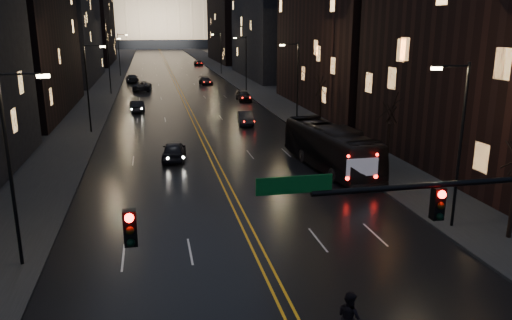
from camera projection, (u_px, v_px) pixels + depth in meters
road at (167, 65)px, 138.51m from camera, size 20.00×320.00×0.02m
sidewalk_left at (115, 65)px, 135.70m from camera, size 8.00×320.00×0.16m
sidewalk_right at (217, 64)px, 141.28m from camera, size 8.00×320.00×0.16m
center_line at (167, 65)px, 138.51m from camera, size 0.62×320.00×0.01m
building_left_far at (61, 29)px, 95.83m from camera, size 12.00×34.00×20.00m
building_left_dist at (88, 20)px, 140.62m from camera, size 12.00×40.00×24.00m
building_right_mid at (273, 14)px, 103.41m from camera, size 12.00×34.00×26.00m
building_right_dist at (235, 24)px, 149.26m from camera, size 12.00×40.00×22.00m
capitol at (156, 11)px, 247.32m from camera, size 90.00×50.00×58.50m
traffic_signal at (506, 213)px, 15.60m from camera, size 17.29×0.45×7.00m
streetlamp_right_near at (458, 138)px, 26.03m from camera, size 2.13×0.25×9.00m
streetlamp_left_near at (13, 160)px, 21.72m from camera, size 2.13×0.25×9.00m
streetlamp_right_mid at (296, 79)px, 54.36m from camera, size 2.13×0.25×9.00m
streetlamp_left_mid at (89, 84)px, 50.05m from camera, size 2.13×0.25×9.00m
streetlamp_right_far at (245, 60)px, 82.68m from camera, size 2.13×0.25×9.00m
streetlamp_left_far at (110, 62)px, 78.37m from camera, size 2.13×0.25×9.00m
streetlamp_right_dist at (220, 51)px, 111.01m from camera, size 2.13×0.25×9.00m
streetlamp_left_dist at (120, 52)px, 106.70m from camera, size 2.13×0.25×9.00m
tree_right_mid at (390, 110)px, 37.94m from camera, size 2.40×2.40×6.65m
tree_right_far at (321, 86)px, 53.05m from camera, size 2.40×2.40×6.65m
bus at (330, 147)px, 38.27m from camera, size 4.04×12.40×3.39m
oncoming_car_a at (174, 151)px, 41.10m from camera, size 2.36×4.75×1.55m
oncoming_car_b at (137, 106)px, 63.84m from camera, size 2.02×4.63×1.48m
oncoming_car_c at (142, 86)px, 84.08m from camera, size 3.26×6.14×1.64m
oncoming_car_d at (132, 78)px, 96.20m from camera, size 2.80×5.62×1.57m
receding_car_a at (245, 118)px, 55.58m from camera, size 2.02×4.63×1.48m
receding_car_b at (244, 96)px, 72.97m from camera, size 1.83×4.51×1.53m
receding_car_c at (206, 81)px, 92.35m from camera, size 2.44×4.99×1.40m
receding_car_d at (198, 63)px, 137.27m from camera, size 2.26×4.83×1.34m
pedestrian_b at (349, 317)px, 17.35m from camera, size 0.80×1.06×1.94m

